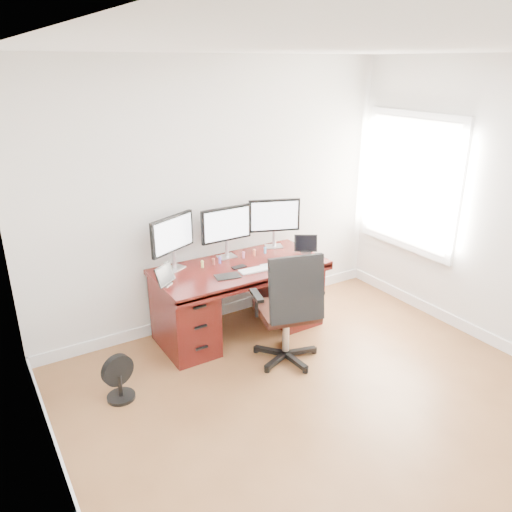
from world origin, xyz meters
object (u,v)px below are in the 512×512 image
floor_fan (119,379)px  keyboard (253,270)px  desk (239,296)px  office_chair (288,327)px  monitor_center (226,226)px

floor_fan → keyboard: size_ratio=1.47×
desk → keyboard: (0.04, -0.22, 0.36)m
desk → office_chair: (0.10, -0.73, -0.04)m
monitor_center → keyboard: size_ratio=2.01×
office_chair → floor_fan: 1.54m
monitor_center → keyboard: (0.04, -0.46, -0.33)m
floor_fan → desk: bearing=3.6°
keyboard → desk: bearing=104.9°
floor_fan → keyboard: bearing=-5.1°
floor_fan → monitor_center: 1.80m
floor_fan → monitor_center: bearing=11.9°
desk → monitor_center: 0.72m
monitor_center → keyboard: monitor_center is taller
floor_fan → keyboard: (1.44, 0.24, 0.56)m
desk → monitor_center: (0.00, 0.24, 0.68)m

